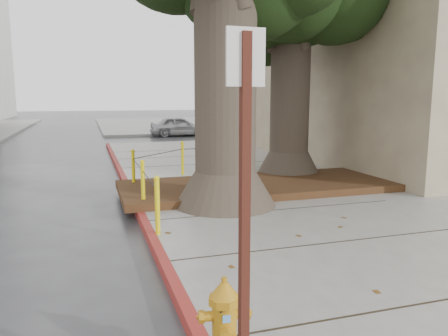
% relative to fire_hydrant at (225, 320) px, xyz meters
% --- Properties ---
extents(ground, '(140.00, 140.00, 0.00)m').
position_rel_fire_hydrant_xyz_m(ground, '(1.90, 2.30, -0.50)').
color(ground, '#28282B').
rests_on(ground, ground).
extents(sidewalk_far, '(16.00, 20.00, 0.15)m').
position_rel_fire_hydrant_xyz_m(sidewalk_far, '(7.90, 32.30, -0.42)').
color(sidewalk_far, slate).
rests_on(sidewalk_far, ground).
extents(curb_red, '(0.14, 26.00, 0.16)m').
position_rel_fire_hydrant_xyz_m(curb_red, '(-0.10, 4.80, -0.42)').
color(curb_red, maroon).
rests_on(curb_red, ground).
extents(planter_bed, '(6.40, 2.60, 0.16)m').
position_rel_fire_hydrant_xyz_m(planter_bed, '(2.80, 6.20, -0.27)').
color(planter_bed, black).
rests_on(planter_bed, sidewalk_main).
extents(building_corner, '(12.00, 13.00, 10.00)m').
position_rel_fire_hydrant_xyz_m(building_corner, '(11.90, 10.80, 4.50)').
color(building_corner, tan).
rests_on(building_corner, ground).
extents(building_side_white, '(10.00, 10.00, 9.00)m').
position_rel_fire_hydrant_xyz_m(building_side_white, '(17.90, 28.30, 4.00)').
color(building_side_white, silver).
rests_on(building_side_white, ground).
extents(building_side_grey, '(12.00, 14.00, 12.00)m').
position_rel_fire_hydrant_xyz_m(building_side_grey, '(23.90, 34.30, 5.50)').
color(building_side_grey, slate).
rests_on(building_side_grey, ground).
extents(bollard_ring, '(3.79, 5.39, 0.95)m').
position_rel_fire_hydrant_xyz_m(bollard_ring, '(1.03, 6.68, 0.17)').
color(bollard_ring, yellow).
rests_on(bollard_ring, sidewalk_main).
extents(fire_hydrant, '(0.38, 0.35, 0.71)m').
position_rel_fire_hydrant_xyz_m(fire_hydrant, '(0.00, 0.00, 0.00)').
color(fire_hydrant, '#C18013').
rests_on(fire_hydrant, sidewalk_main).
extents(signpost, '(0.26, 0.06, 2.57)m').
position_rel_fire_hydrant_xyz_m(signpost, '(-0.05, -0.59, 1.11)').
color(signpost, '#471911').
rests_on(signpost, sidewalk_main).
extents(car_silver, '(3.54, 1.65, 1.17)m').
position_rel_fire_hydrant_xyz_m(car_silver, '(4.22, 22.12, 0.09)').
color(car_silver, '#ACADB1').
rests_on(car_silver, ground).
extents(car_red, '(4.14, 1.87, 1.32)m').
position_rel_fire_hydrant_xyz_m(car_red, '(11.65, 21.52, 0.16)').
color(car_red, maroon).
rests_on(car_red, ground).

